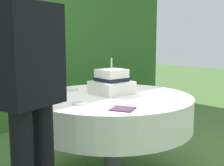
# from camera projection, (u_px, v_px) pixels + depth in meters

# --- Properties ---
(cake_table) EXTENTS (1.33, 1.33, 0.74)m
(cake_table) POSITION_uv_depth(u_px,v_px,m) (112.00, 111.00, 2.49)
(cake_table) COLOR #4C4C51
(cake_table) RESTS_ON ground_plane
(wedding_cake) EXTENTS (0.34, 0.34, 0.31)m
(wedding_cake) POSITION_uv_depth(u_px,v_px,m) (112.00, 83.00, 2.57)
(wedding_cake) COLOR white
(wedding_cake) RESTS_ON cake_table
(serving_plate_near) EXTENTS (0.10, 0.10, 0.01)m
(serving_plate_near) POSITION_uv_depth(u_px,v_px,m) (79.00, 103.00, 2.16)
(serving_plate_near) COLOR white
(serving_plate_near) RESTS_ON cake_table
(serving_plate_far) EXTENTS (0.11, 0.11, 0.01)m
(serving_plate_far) POSITION_uv_depth(u_px,v_px,m) (171.00, 97.00, 2.41)
(serving_plate_far) COLOR white
(serving_plate_far) RESTS_ON cake_table
(serving_plate_left) EXTENTS (0.12, 0.12, 0.01)m
(serving_plate_left) POSITION_uv_depth(u_px,v_px,m) (72.00, 90.00, 2.72)
(serving_plate_left) COLOR white
(serving_plate_left) RESTS_ON cake_table
(serving_plate_right) EXTENTS (0.15, 0.15, 0.01)m
(serving_plate_right) POSITION_uv_depth(u_px,v_px,m) (49.00, 95.00, 2.48)
(serving_plate_right) COLOR white
(serving_plate_right) RESTS_ON cake_table
(napkin_stack) EXTENTS (0.20, 0.20, 0.01)m
(napkin_stack) POSITION_uv_depth(u_px,v_px,m) (123.00, 109.00, 2.00)
(napkin_stack) COLOR #4C2D47
(napkin_stack) RESTS_ON cake_table
(standing_person) EXTENTS (0.39, 0.27, 1.60)m
(standing_person) POSITION_uv_depth(u_px,v_px,m) (31.00, 91.00, 1.61)
(standing_person) COLOR black
(standing_person) RESTS_ON ground_plane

